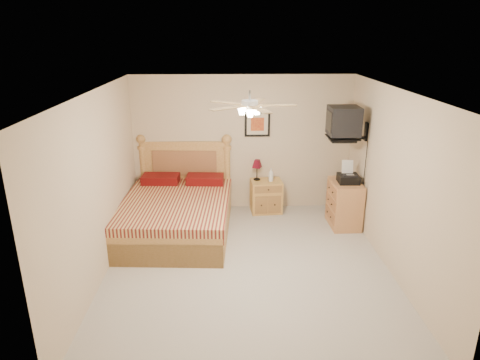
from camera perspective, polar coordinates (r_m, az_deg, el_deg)
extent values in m
plane|color=#ADA69C|center=(6.29, 1.04, -11.49)|extent=(4.50, 4.50, 0.00)
cube|color=white|center=(5.45, 1.21, 11.72)|extent=(4.00, 4.50, 0.04)
cube|color=#CAB395|center=(7.90, 0.32, 4.86)|extent=(4.00, 0.04, 2.50)
cube|color=#CAB395|center=(3.72, 2.86, -12.64)|extent=(4.00, 0.04, 2.50)
cube|color=#CAB395|center=(6.00, -18.34, -0.88)|extent=(0.04, 4.50, 2.50)
cube|color=#CAB395|center=(6.18, 19.98, -0.49)|extent=(0.04, 4.50, 2.50)
cube|color=tan|center=(7.99, 3.50, -2.16)|extent=(0.59, 0.47, 0.61)
imported|color=white|center=(7.83, 4.16, 0.70)|extent=(0.10, 0.10, 0.25)
cube|color=black|center=(7.81, 2.33, 7.46)|extent=(0.46, 0.04, 0.46)
cube|color=#C07E51|center=(7.59, 13.75, -3.10)|extent=(0.49, 0.69, 0.80)
imported|color=#BAAC99|center=(7.62, 13.38, 0.35)|extent=(0.19, 0.25, 0.02)
imported|color=gray|center=(7.63, 13.43, 0.54)|extent=(0.24, 0.31, 0.02)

